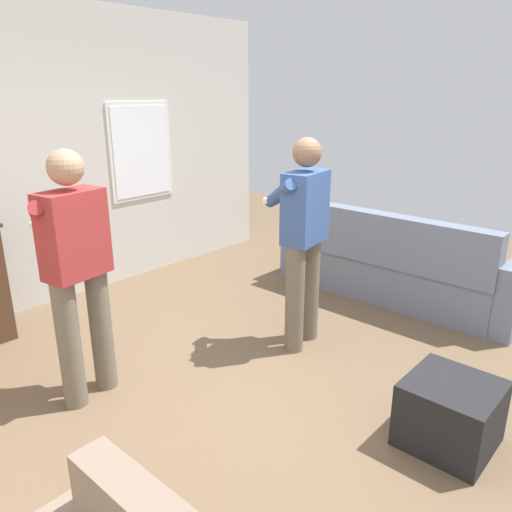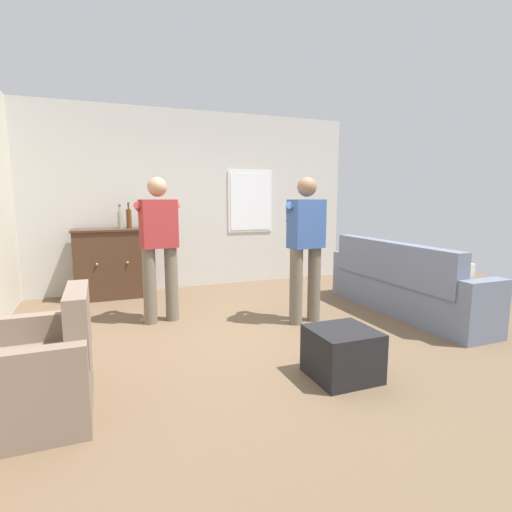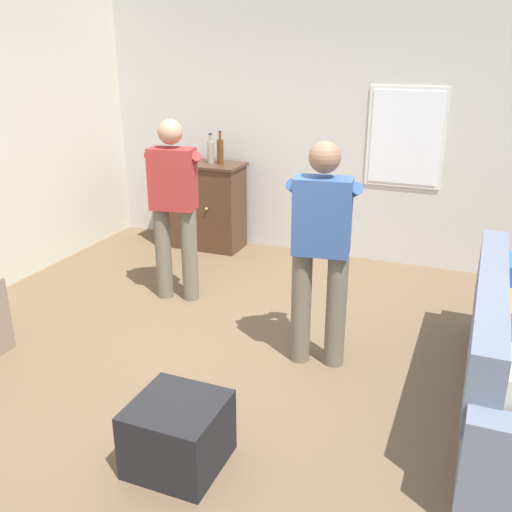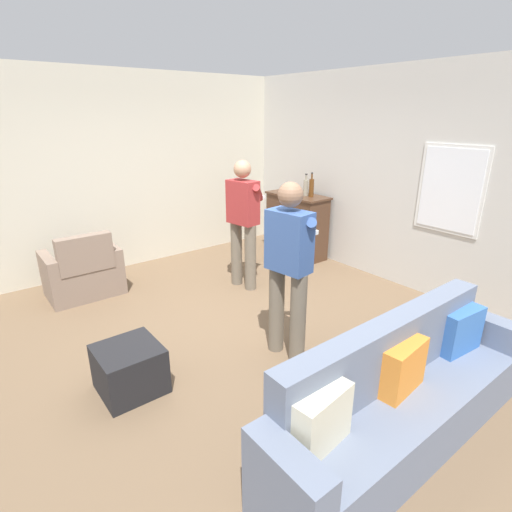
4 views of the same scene
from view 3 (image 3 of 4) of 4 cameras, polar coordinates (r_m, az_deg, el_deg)
name	(u,v)px [view 3 (image 3 of 4)]	position (r m, az deg, el deg)	size (l,w,h in m)	color
ground	(223,359)	(4.49, -3.28, -10.20)	(10.40, 10.40, 0.00)	brown
wall_back_with_window	(326,130)	(6.42, 7.03, 12.37)	(5.20, 0.15, 2.80)	beige
couch	(507,361)	(4.11, 23.83, -9.55)	(0.57, 2.43, 0.91)	slate
sideboard_cabinet	(200,205)	(6.77, -5.61, 5.13)	(1.05, 0.49, 1.01)	#472D1E
bottle_wine_green	(220,151)	(6.54, -3.59, 10.43)	(0.08, 0.08, 0.37)	#593314
bottle_liquor_amber	(211,151)	(6.59, -4.55, 10.40)	(0.08, 0.08, 0.34)	gray
ottoman	(178,434)	(3.43, -7.80, -17.21)	(0.50, 0.50, 0.40)	black
person_standing_left	(174,202)	(5.24, -8.18, 5.34)	(0.55, 0.50, 1.68)	#6B6051
person_standing_right	(321,245)	(4.09, 6.55, 1.08)	(0.55, 0.50, 1.68)	#6B6051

